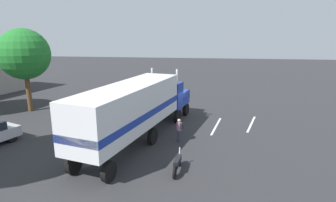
{
  "coord_description": "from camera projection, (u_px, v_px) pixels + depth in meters",
  "views": [
    {
      "loc": [
        -22.87,
        -2.52,
        7.34
      ],
      "look_at": [
        0.05,
        0.63,
        1.6
      ],
      "focal_mm": 29.55,
      "sensor_mm": 36.0,
      "label": 1
    }
  ],
  "objects": [
    {
      "name": "lane_stripe_mid",
      "position": [
        251.0,
        124.0,
        22.82
      ],
      "size": [
        4.27,
        1.38,
        0.01
      ],
      "primitive_type": "cube",
      "rotation": [
        0.0,
        0.0,
        -0.28
      ],
      "color": "silver",
      "rests_on": "ground_plane"
    },
    {
      "name": "ground_plane",
      "position": [
        175.0,
        119.0,
        24.09
      ],
      "size": [
        120.0,
        120.0,
        0.0
      ],
      "primitive_type": "plane",
      "color": "#2D2D30"
    },
    {
      "name": "tree_left",
      "position": [
        24.0,
        54.0,
        25.31
      ],
      "size": [
        4.66,
        4.66,
        7.76
      ],
      "color": "brown",
      "rests_on": "ground_plane"
    },
    {
      "name": "person_bystander",
      "position": [
        179.0,
        129.0,
        18.96
      ],
      "size": [
        0.39,
        0.48,
        1.63
      ],
      "color": "#2D3347",
      "rests_on": "ground_plane"
    },
    {
      "name": "motorcycle",
      "position": [
        177.0,
        163.0,
        14.9
      ],
      "size": [
        2.11,
        0.33,
        1.12
      ],
      "color": "black",
      "rests_on": "ground_plane"
    },
    {
      "name": "lane_stripe_near",
      "position": [
        216.0,
        126.0,
        22.32
      ],
      "size": [
        4.34,
        1.03,
        0.01
      ],
      "primitive_type": "cube",
      "rotation": [
        0.0,
        0.0,
        -0.2
      ],
      "color": "silver",
      "rests_on": "ground_plane"
    },
    {
      "name": "semi_truck",
      "position": [
        138.0,
        106.0,
        18.65
      ],
      "size": [
        14.34,
        5.89,
        4.5
      ],
      "color": "#193399",
      "rests_on": "ground_plane"
    }
  ]
}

